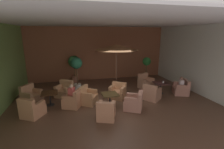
{
  "coord_description": "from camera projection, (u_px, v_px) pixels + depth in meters",
  "views": [
    {
      "loc": [
        -1.92,
        -7.26,
        3.39
      ],
      "look_at": [
        0.0,
        0.47,
        1.36
      ],
      "focal_mm": 25.84,
      "sensor_mm": 36.0,
      "label": 1
    }
  ],
  "objects": [
    {
      "name": "potted_tree_left_corner",
      "position": [
        74.0,
        64.0,
        11.32
      ],
      "size": [
        0.82,
        0.82,
        1.9
      ],
      "color": "#A4644C",
      "rests_on": "ground_plane"
    },
    {
      "name": "wall_right_plain",
      "position": [
        204.0,
        61.0,
        8.82
      ],
      "size": [
        0.08,
        9.32,
        3.86
      ],
      "primitive_type": "cube",
      "color": "silver",
      "rests_on": "ground_plane"
    },
    {
      "name": "armchair_mid_center_north",
      "position": [
        64.0,
        91.0,
        8.9
      ],
      "size": [
        1.08,
        1.06,
        0.88
      ],
      "color": "tan",
      "rests_on": "ground_plane"
    },
    {
      "name": "wall_back_brick",
      "position": [
        99.0,
        54.0,
        11.99
      ],
      "size": [
        10.2,
        0.08,
        3.86
      ],
      "primitive_type": "cube",
      "color": "brown",
      "rests_on": "ground_plane"
    },
    {
      "name": "iced_drink_cup",
      "position": [
        163.0,
        82.0,
        9.22
      ],
      "size": [
        0.08,
        0.08,
        0.11
      ],
      "primitive_type": "cylinder",
      "color": "white",
      "rests_on": "cafe_table_front_left"
    },
    {
      "name": "ceiling_slab",
      "position": [
        115.0,
        22.0,
        7.15
      ],
      "size": [
        10.2,
        9.32,
        0.06
      ],
      "primitive_type": "cube",
      "color": "silver",
      "rests_on": "wall_back_brick"
    },
    {
      "name": "cafe_table_mid_center",
      "position": [
        50.0,
        95.0,
        7.76
      ],
      "size": [
        0.8,
        0.8,
        0.64
      ],
      "color": "black",
      "rests_on": "ground_plane"
    },
    {
      "name": "armchair_front_right_east",
      "position": [
        134.0,
        103.0,
        7.35
      ],
      "size": [
        1.04,
        1.01,
        0.85
      ],
      "color": "#AD7662",
      "rests_on": "ground_plane"
    },
    {
      "name": "cafe_table_front_left",
      "position": [
        161.0,
        85.0,
        9.28
      ],
      "size": [
        0.78,
        0.78,
        0.64
      ],
      "color": "black",
      "rests_on": "ground_plane"
    },
    {
      "name": "armchair_mid_center_west",
      "position": [
        73.0,
        101.0,
        7.59
      ],
      "size": [
        0.98,
        0.96,
        0.84
      ],
      "color": "#B17652",
      "rests_on": "ground_plane"
    },
    {
      "name": "armchair_front_right_south",
      "position": [
        118.0,
        92.0,
        8.67
      ],
      "size": [
        1.06,
        1.04,
        0.83
      ],
      "color": "tan",
      "rests_on": "ground_plane"
    },
    {
      "name": "armchair_mid_center_south",
      "position": [
        32.0,
        109.0,
        6.7
      ],
      "size": [
        1.03,
        1.05,
        0.89
      ],
      "color": "tan",
      "rests_on": "ground_plane"
    },
    {
      "name": "potted_tree_mid_right",
      "position": [
        77.0,
        67.0,
        9.59
      ],
      "size": [
        0.69,
        0.69,
        2.04
      ],
      "color": "silver",
      "rests_on": "ground_plane"
    },
    {
      "name": "armchair_front_right_west",
      "position": [
        88.0,
        97.0,
        7.98
      ],
      "size": [
        1.03,
        1.03,
        0.88
      ],
      "color": "tan",
      "rests_on": "ground_plane"
    },
    {
      "name": "armchair_front_left_north",
      "position": [
        146.0,
        83.0,
        10.25
      ],
      "size": [
        1.01,
        0.99,
        0.92
      ],
      "color": "tan",
      "rests_on": "ground_plane"
    },
    {
      "name": "patio_umbrella_tall_red",
      "position": [
        116.0,
        48.0,
        9.6
      ],
      "size": [
        2.62,
        2.62,
        2.75
      ],
      "color": "#2D2D2D",
      "rests_on": "ground_plane"
    },
    {
      "name": "armchair_front_left_east",
      "position": [
        152.0,
        94.0,
        8.44
      ],
      "size": [
        1.06,
        1.06,
        0.88
      ],
      "color": "#AD785D",
      "rests_on": "ground_plane"
    },
    {
      "name": "ground_plane",
      "position": [
        114.0,
        103.0,
        8.12
      ],
      "size": [
        10.2,
        9.32,
        0.02
      ],
      "primitive_type": "cube",
      "color": "brown"
    },
    {
      "name": "armchair_mid_center_east",
      "position": [
        31.0,
        96.0,
        8.21
      ],
      "size": [
        1.07,
        1.08,
        0.87
      ],
      "color": "tan",
      "rests_on": "ground_plane"
    },
    {
      "name": "armchair_front_left_south",
      "position": [
        181.0,
        89.0,
        9.21
      ],
      "size": [
        0.98,
        0.98,
        0.85
      ],
      "color": "tan",
      "rests_on": "ground_plane"
    },
    {
      "name": "patron_by_window",
      "position": [
        181.0,
        83.0,
        9.12
      ],
      "size": [
        0.32,
        0.4,
        0.63
      ],
      "color": "silver",
      "rests_on": "ground_plane"
    },
    {
      "name": "patron_blue_shirt",
      "position": [
        72.0,
        92.0,
        7.49
      ],
      "size": [
        0.33,
        0.4,
        0.66
      ],
      "color": "#B5463E",
      "rests_on": "ground_plane"
    },
    {
      "name": "armchair_front_right_north",
      "position": [
        106.0,
        112.0,
        6.53
      ],
      "size": [
        0.92,
        0.96,
        0.83
      ],
      "color": "#B27755",
      "rests_on": "ground_plane"
    },
    {
      "name": "potted_tree_mid_left",
      "position": [
        147.0,
        65.0,
        11.47
      ],
      "size": [
        0.58,
        0.58,
        1.77
      ],
      "color": "#A8684B",
      "rests_on": "ground_plane"
    },
    {
      "name": "cafe_table_front_right",
      "position": [
        110.0,
        97.0,
        7.59
      ],
      "size": [
        0.8,
        0.8,
        0.64
      ],
      "color": "black",
      "rests_on": "ground_plane"
    }
  ]
}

